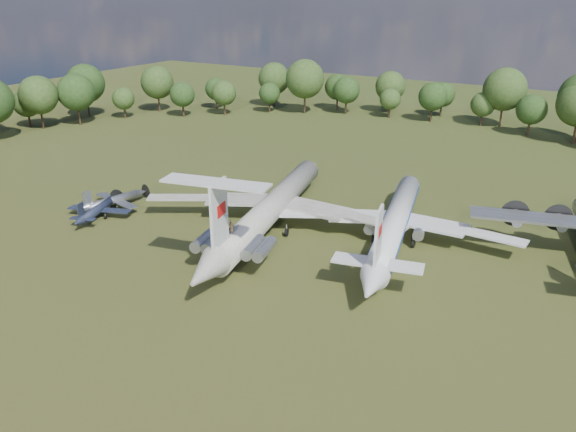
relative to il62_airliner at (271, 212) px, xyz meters
The scene contains 6 objects.
ground 3.21m from the il62_airliner, 136.51° to the right, with size 300.00×300.00×0.00m, color #234115.
il62_airliner is the anchor object (origin of this frame).
tu104_jet 17.73m from the il62_airliner, 15.23° to the left, with size 33.97×45.29×4.53m, color silver, non-canonical shape.
small_prop_west 26.94m from the il62_airliner, 158.04° to the right, with size 10.01×13.65×2.00m, color black, non-canonical shape.
small_prop_northwest 26.63m from the il62_airliner, 167.10° to the right, with size 9.91×13.52×1.98m, color #A5A8AD, non-canonical shape.
person_on_il62 14.52m from the il62_airliner, 77.66° to the right, with size 0.68×0.44×1.85m, color olive.
Camera 1 is at (41.96, -62.25, 32.63)m, focal length 35.00 mm.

